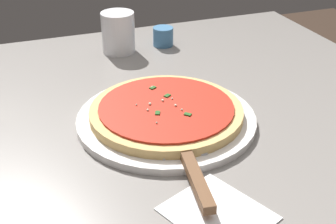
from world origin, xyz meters
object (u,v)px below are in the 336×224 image
(serving_plate, at_px, (168,119))
(cup_tall_drink, at_px, (118,32))
(cup_small_sauce, at_px, (163,37))
(napkin_folded_right, at_px, (218,214))
(pizza, at_px, (168,111))
(pizza_server, at_px, (190,165))

(serving_plate, height_order, cup_tall_drink, cup_tall_drink)
(cup_tall_drink, bearing_deg, cup_small_sauce, -179.31)
(serving_plate, bearing_deg, napkin_folded_right, 84.92)
(pizza, distance_m, cup_tall_drink, 0.35)
(serving_plate, distance_m, cup_tall_drink, 0.36)
(serving_plate, distance_m, napkin_folded_right, 0.25)
(cup_tall_drink, xyz_separation_m, cup_small_sauce, (-0.11, -0.00, -0.03))
(pizza_server, bearing_deg, serving_plate, -98.60)
(pizza_server, relative_size, cup_tall_drink, 2.32)
(cup_small_sauce, bearing_deg, serving_plate, 71.45)
(pizza, height_order, cup_small_sauce, cup_small_sauce)
(pizza_server, height_order, napkin_folded_right, pizza_server)
(napkin_folded_right, bearing_deg, pizza, -95.08)
(pizza_server, height_order, cup_small_sauce, cup_small_sauce)
(napkin_folded_right, bearing_deg, serving_plate, -95.08)
(pizza, xyz_separation_m, cup_tall_drink, (-0.01, -0.35, 0.03))
(serving_plate, height_order, napkin_folded_right, serving_plate)
(serving_plate, distance_m, pizza, 0.02)
(pizza_server, bearing_deg, pizza, -98.60)
(cup_tall_drink, distance_m, napkin_folded_right, 0.60)
(pizza, relative_size, cup_small_sauce, 5.42)
(pizza, xyz_separation_m, napkin_folded_right, (0.02, 0.25, -0.02))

